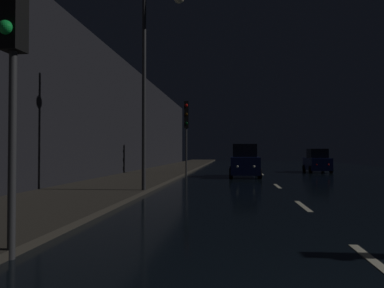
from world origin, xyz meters
TOP-DOWN VIEW (x-y plane):
  - ground at (0.00, 24.50)m, footprint 27.82×84.00m
  - sidewalk_left at (-7.71, 24.50)m, footprint 4.40×84.00m
  - building_facade_left at (-10.31, 21.00)m, footprint 0.80×63.00m
  - lane_centerline at (0.00, 20.00)m, footprint 0.16×37.61m
  - traffic_light_far_left at (-5.41, 22.76)m, footprint 0.35×0.48m
  - traffic_light_near_left at (-5.51, 2.61)m, footprint 0.32×0.47m
  - streetlamp_overhead at (-5.18, 11.33)m, footprint 1.70×0.44m
  - car_approaching_headlights at (-1.37, 21.37)m, footprint 1.97×4.28m
  - car_parked_right_far at (4.61, 27.50)m, footprint 1.73×3.76m

SIDE VIEW (x-z plane):
  - ground at x=0.00m, z-range -0.02..0.00m
  - lane_centerline at x=0.00m, z-range 0.00..0.01m
  - sidewalk_left at x=-7.71m, z-range 0.00..0.15m
  - car_parked_right_far at x=4.61m, z-range -0.08..1.81m
  - car_approaching_headlights at x=-1.37m, z-range -0.09..2.06m
  - traffic_light_near_left at x=-5.51m, z-range 1.18..6.30m
  - traffic_light_far_left at x=-5.41m, z-range 1.22..6.46m
  - building_facade_left at x=-10.31m, z-range 0.00..8.30m
  - streetlamp_overhead at x=-5.18m, z-range 1.22..9.16m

